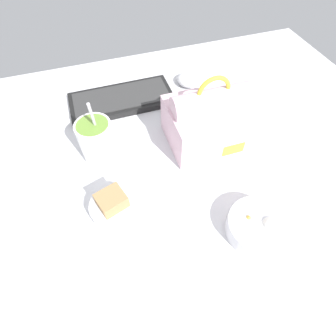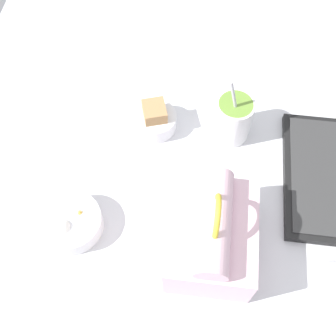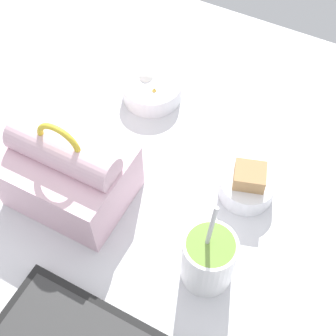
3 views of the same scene
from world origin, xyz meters
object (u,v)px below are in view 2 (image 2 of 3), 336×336
keyboard (317,176)px  lunch_bag (212,235)px  soup_cup (233,118)px  bento_bowl_snacks (72,222)px  computer_mouse (336,278)px  bento_bowl_sandwich (155,119)px

keyboard → lunch_bag: (18.46, -22.20, 5.69)cm
lunch_bag → soup_cup: size_ratio=1.12×
lunch_bag → bento_bowl_snacks: 28.38cm
keyboard → computer_mouse: (22.29, 2.28, 0.54)cm
keyboard → bento_bowl_snacks: 53.21cm
keyboard → lunch_bag: size_ratio=1.50×
keyboard → bento_bowl_sandwich: 38.14cm
keyboard → lunch_bag: lunch_bag is taller
lunch_bag → soup_cup: bearing=174.3°
bento_bowl_sandwich → bento_bowl_snacks: bearing=-26.2°
computer_mouse → keyboard: bearing=-174.2°
bento_bowl_sandwich → computer_mouse: bearing=51.0°
computer_mouse → soup_cup: bearing=-145.9°
keyboard → bento_bowl_sandwich: (-9.46, -36.91, 1.70)cm
soup_cup → bento_bowl_snacks: (27.22, -30.84, -3.49)cm
bento_bowl_snacks → computer_mouse: bearing=84.9°
soup_cup → bento_bowl_snacks: soup_cup is taller
bento_bowl_snacks → computer_mouse: bento_bowl_snacks is taller
keyboard → soup_cup: soup_cup is taller
computer_mouse → bento_bowl_sandwich: bearing=-129.0°
soup_cup → bento_bowl_sandwich: size_ratio=1.82×
bento_bowl_sandwich → soup_cup: bearing=90.6°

